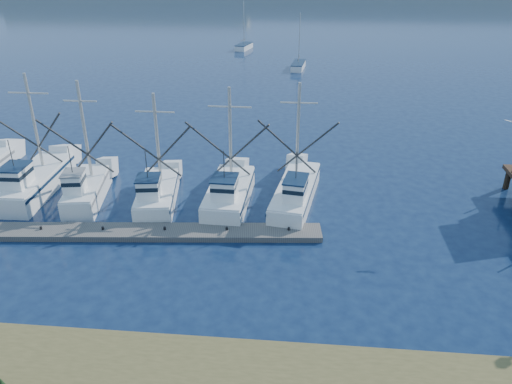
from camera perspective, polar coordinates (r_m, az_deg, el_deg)
ground at (r=27.22m, az=-1.40°, el=-11.84°), size 500.00×500.00×0.00m
floating_dock at (r=33.83m, az=-17.05°, el=-4.39°), size 28.25×4.30×0.38m
trawler_fleet at (r=38.02m, az=-16.24°, el=0.57°), size 28.35×9.27×9.05m
sailboat_near at (r=77.86m, az=4.86°, el=14.19°), size 2.18×5.34×8.10m
sailboat_far at (r=93.13m, az=-1.39°, el=16.29°), size 2.88×5.05×8.10m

